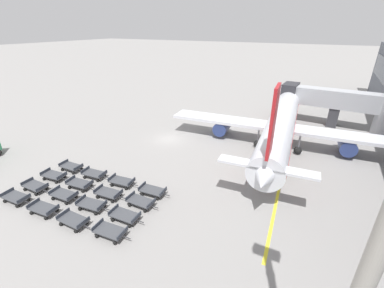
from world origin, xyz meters
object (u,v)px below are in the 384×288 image
object	(u,v)px
baggage_dolly_row_mid_b_col_d	(141,202)
baggage_dolly_row_mid_b_col_c	(109,193)
baggage_dolly_row_near_col_b	(44,209)
baggage_dolly_row_mid_a_col_d	(125,216)
baggage_dolly_row_far_col_d	(153,191)
baggage_dolly_row_far_col_b	(94,174)
baggage_dolly_row_far_col_c	(122,182)
baggage_dolly_row_near_col_c	(74,220)
baggage_dolly_row_near_col_a	(16,198)
airplane	(282,122)
baggage_dolly_row_mid_b_col_a	(54,176)
baggage_dolly_row_mid_a_col_a	(35,186)
baggage_dolly_row_mid_b_col_b	(80,184)
baggage_dolly_row_near_col_d	(110,231)
baggage_dolly_row_far_col_a	(71,167)
baggage_dolly_row_mid_a_col_b	(64,195)
baggage_dolly_row_mid_a_col_c	(92,205)

from	to	relation	value
baggage_dolly_row_mid_b_col_d	baggage_dolly_row_mid_b_col_c	bearing A→B (deg)	-173.63
baggage_dolly_row_near_col_b	baggage_dolly_row_mid_a_col_d	world-z (taller)	same
baggage_dolly_row_mid_b_col_d	baggage_dolly_row_far_col_d	distance (m)	2.02
baggage_dolly_row_far_col_b	baggage_dolly_row_far_col_c	bearing A→B (deg)	3.73
baggage_dolly_row_near_col_c	baggage_dolly_row_far_col_d	xyz separation A→B (m)	(3.57, 6.87, 0.00)
baggage_dolly_row_far_col_c	baggage_dolly_row_near_col_c	bearing A→B (deg)	-86.16
baggage_dolly_row_near_col_a	baggage_dolly_row_far_col_b	bearing A→B (deg)	63.02
baggage_dolly_row_near_col_a	baggage_dolly_row_far_col_c	world-z (taller)	same
airplane	baggage_dolly_row_mid_b_col_a	world-z (taller)	airplane
baggage_dolly_row_mid_a_col_a	baggage_dolly_row_far_col_b	bearing A→B (deg)	52.38
baggage_dolly_row_near_col_c	baggage_dolly_row_far_col_b	xyz separation A→B (m)	(-4.35, 6.49, 0.00)
baggage_dolly_row_far_col_b	baggage_dolly_row_far_col_d	distance (m)	7.93
baggage_dolly_row_mid_a_col_d	baggage_dolly_row_far_col_b	size ratio (longest dim) A/B	0.99
baggage_dolly_row_mid_b_col_a	baggage_dolly_row_far_col_c	bearing A→B (deg)	18.86
baggage_dolly_row_mid_a_col_d	baggage_dolly_row_mid_b_col_d	size ratio (longest dim) A/B	1.01
baggage_dolly_row_mid_a_col_a	baggage_dolly_row_mid_b_col_a	bearing A→B (deg)	94.11
baggage_dolly_row_mid_a_col_a	baggage_dolly_row_far_col_d	xyz separation A→B (m)	(11.58, 5.12, 0.00)
baggage_dolly_row_mid_a_col_a	baggage_dolly_row_near_col_a	bearing A→B (deg)	-85.55
baggage_dolly_row_mid_b_col_b	baggage_dolly_row_far_col_c	size ratio (longest dim) A/B	1.00
baggage_dolly_row_near_col_d	baggage_dolly_row_mid_b_col_d	distance (m)	4.36
baggage_dolly_row_near_col_c	baggage_dolly_row_mid_a_col_a	world-z (taller)	same
airplane	baggage_dolly_row_far_col_a	bearing A→B (deg)	-136.35
baggage_dolly_row_near_col_c	baggage_dolly_row_mid_a_col_b	bearing A→B (deg)	151.66
baggage_dolly_row_mid_b_col_a	baggage_dolly_row_mid_b_col_b	xyz separation A→B (m)	(3.99, 0.17, 0.00)
baggage_dolly_row_mid_a_col_a	baggage_dolly_row_mid_b_col_a	xyz separation A→B (m)	(-0.17, 2.35, 0.00)
baggage_dolly_row_mid_b_col_d	baggage_dolly_row_near_col_d	bearing A→B (deg)	-87.31
baggage_dolly_row_mid_a_col_d	baggage_dolly_row_mid_b_col_b	distance (m)	7.97
airplane	baggage_dolly_row_far_col_d	bearing A→B (deg)	-115.30
baggage_dolly_row_mid_b_col_b	baggage_dolly_row_mid_b_col_c	size ratio (longest dim) A/B	1.00
baggage_dolly_row_mid_a_col_a	baggage_dolly_row_far_col_a	distance (m)	4.65
baggage_dolly_row_near_col_a	baggage_dolly_row_far_col_a	xyz separation A→B (m)	(-0.27, 6.77, 0.00)
baggage_dolly_row_near_col_a	baggage_dolly_row_mid_b_col_c	world-z (taller)	same
baggage_dolly_row_mid_a_col_a	baggage_dolly_row_mid_a_col_b	bearing A→B (deg)	5.48
baggage_dolly_row_mid_b_col_b	baggage_dolly_row_far_col_c	xyz separation A→B (m)	(3.73, 2.46, 0.00)
baggage_dolly_row_mid_a_col_a	baggage_dolly_row_far_col_d	world-z (taller)	same
baggage_dolly_row_near_col_a	baggage_dolly_row_near_col_d	distance (m)	11.69
baggage_dolly_row_mid_b_col_b	baggage_dolly_row_far_col_b	distance (m)	2.22
airplane	baggage_dolly_row_mid_a_col_d	size ratio (longest dim) A/B	11.19
baggage_dolly_row_mid_a_col_c	baggage_dolly_row_mid_b_col_d	distance (m)	4.65
airplane	baggage_dolly_row_near_col_a	bearing A→B (deg)	-127.68
baggage_dolly_row_mid_a_col_a	baggage_dolly_row_far_col_a	size ratio (longest dim) A/B	0.99
baggage_dolly_row_mid_b_col_b	baggage_dolly_row_mid_b_col_d	world-z (taller)	same
baggage_dolly_row_far_col_d	baggage_dolly_row_mid_b_col_b	bearing A→B (deg)	-161.51
baggage_dolly_row_far_col_d	baggage_dolly_row_far_col_b	bearing A→B (deg)	-177.24
airplane	baggage_dolly_row_far_col_c	bearing A→B (deg)	-124.04
baggage_dolly_row_mid_b_col_c	baggage_dolly_row_mid_b_col_d	bearing A→B (deg)	6.37
baggage_dolly_row_far_col_b	baggage_dolly_row_far_col_c	xyz separation A→B (m)	(3.90, 0.25, 0.00)
baggage_dolly_row_mid_a_col_b	baggage_dolly_row_mid_b_col_b	size ratio (longest dim) A/B	0.99
baggage_dolly_row_near_col_d	baggage_dolly_row_mid_a_col_b	bearing A→B (deg)	168.09
baggage_dolly_row_near_col_a	baggage_dolly_row_mid_a_col_d	distance (m)	11.81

